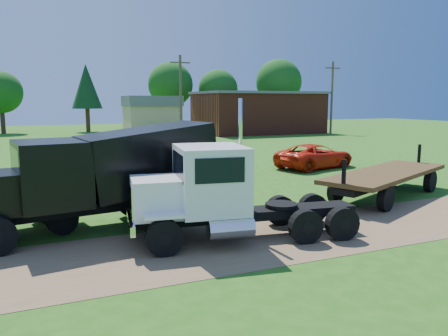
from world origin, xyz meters
name	(u,v)px	position (x,y,z in m)	size (l,w,h in m)	color
ground	(333,230)	(0.00, 0.00, 0.00)	(140.00, 140.00, 0.00)	#235B13
dirt_track	(333,230)	(0.00, 0.00, 0.01)	(120.00, 4.20, 0.01)	brown
white_semi_tractor	(213,193)	(-3.94, 0.53, 1.43)	(7.08, 3.19, 4.18)	black
black_dump_truck	(105,172)	(-6.65, 3.05, 1.86)	(7.97, 3.39, 3.39)	black
orange_pickup	(315,156)	(7.11, 11.29, 0.74)	(2.46, 5.34, 1.48)	red
flatbed_trailer	(386,177)	(5.11, 3.15, 0.86)	(8.11, 5.30, 2.01)	#3E2813
spectator_b	(141,183)	(-4.79, 6.43, 0.77)	(0.75, 0.58, 1.54)	#999999
brick_building	(257,112)	(18.00, 40.00, 2.66)	(15.40, 10.40, 5.30)	maroon
tan_shed	(152,115)	(4.00, 40.00, 2.42)	(6.20, 5.40, 4.70)	tan
utility_poles	(181,95)	(6.00, 35.00, 4.71)	(42.20, 0.28, 9.00)	#473C28
tree_row	(145,85)	(5.73, 50.44, 6.35)	(55.16, 10.10, 10.60)	#382116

